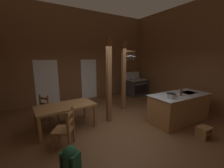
{
  "coord_description": "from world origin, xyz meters",
  "views": [
    {
      "loc": [
        -2.39,
        -3.36,
        2.16
      ],
      "look_at": [
        0.34,
        1.16,
        1.16
      ],
      "focal_mm": 22.51,
      "sensor_mm": 36.0,
      "label": 1
    }
  ],
  "objects": [
    {
      "name": "stove_range",
      "position": [
        2.89,
        2.7,
        0.48
      ],
      "size": [
        1.19,
        0.89,
        1.32
      ],
      "color": "#323232",
      "rests_on": "ground_plane"
    },
    {
      "name": "ladderback_chair_by_post",
      "position": [
        -1.9,
        1.66,
        0.45
      ],
      "size": [
        0.61,
        0.61,
        0.95
      ],
      "color": "olive",
      "rests_on": "ground_plane"
    },
    {
      "name": "wall_back",
      "position": [
        0.0,
        3.63,
        2.22
      ],
      "size": [
        8.23,
        0.14,
        4.44
      ],
      "primitive_type": "cube",
      "color": "brown",
      "rests_on": "ground_plane"
    },
    {
      "name": "dining_table",
      "position": [
        -1.5,
        0.83,
        0.65
      ],
      "size": [
        1.75,
        1.01,
        0.74
      ],
      "color": "olive",
      "rests_on": "ground_plane"
    },
    {
      "name": "glazed_panel_back_right",
      "position": [
        0.37,
        3.56,
        1.02
      ],
      "size": [
        0.84,
        0.01,
        2.05
      ],
      "primitive_type": "cube",
      "color": "white",
      "rests_on": "ground_plane"
    },
    {
      "name": "mixing_bowl_on_counter",
      "position": [
        1.57,
        -0.66,
        0.97
      ],
      "size": [
        0.2,
        0.2,
        0.07
      ],
      "color": "#B2A893",
      "rests_on": "kitchen_island"
    },
    {
      "name": "bottle_tall_on_counter",
      "position": [
        1.82,
        -0.74,
        1.06
      ],
      "size": [
        0.06,
        0.06,
        0.3
      ],
      "color": "#56331E",
      "rests_on": "kitchen_island"
    },
    {
      "name": "kitchen_island",
      "position": [
        1.96,
        -0.62,
        0.47
      ],
      "size": [
        2.19,
        1.02,
        0.94
      ],
      "color": "olive",
      "rests_on": "ground_plane"
    },
    {
      "name": "stockpot_on_counter",
      "position": [
        1.25,
        -0.77,
        1.02
      ],
      "size": [
        0.33,
        0.26,
        0.16
      ],
      "color": "#A8AAB2",
      "rests_on": "kitchen_island"
    },
    {
      "name": "backpack",
      "position": [
        -1.87,
        -1.04,
        0.31
      ],
      "size": [
        0.38,
        0.39,
        0.6
      ],
      "color": "#1E5138",
      "rests_on": "ground_plane"
    },
    {
      "name": "ground_plane",
      "position": [
        0.0,
        0.0,
        -0.05
      ],
      "size": [
        8.23,
        7.92,
        0.1
      ],
      "primitive_type": "cube",
      "color": "brown"
    },
    {
      "name": "ladderback_chair_near_window",
      "position": [
        -1.74,
        -0.08,
        0.45
      ],
      "size": [
        0.61,
        0.61,
        0.95
      ],
      "color": "olive",
      "rests_on": "ground_plane"
    },
    {
      "name": "wall_right",
      "position": [
        3.78,
        0.0,
        2.22
      ],
      "size": [
        0.14,
        7.92,
        4.44
      ],
      "primitive_type": "cube",
      "color": "brown",
      "rests_on": "ground_plane"
    },
    {
      "name": "support_post_with_pot_rack",
      "position": [
        1.01,
        1.27,
        1.5
      ],
      "size": [
        0.65,
        0.26,
        2.79
      ],
      "color": "brown",
      "rests_on": "ground_plane"
    },
    {
      "name": "glazed_door_back_left",
      "position": [
        -1.67,
        3.56,
        1.02
      ],
      "size": [
        1.0,
        0.01,
        2.05
      ],
      "primitive_type": "cube",
      "color": "white",
      "rests_on": "ground_plane"
    },
    {
      "name": "step_stool",
      "position": [
        1.59,
        -1.65,
        0.18
      ],
      "size": [
        0.37,
        0.29,
        0.3
      ],
      "color": "olive",
      "rests_on": "ground_plane"
    },
    {
      "name": "support_post_center",
      "position": [
        -0.13,
        0.58,
        1.4
      ],
      "size": [
        0.14,
        0.14,
        2.79
      ],
      "color": "brown",
      "rests_on": "ground_plane"
    }
  ]
}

